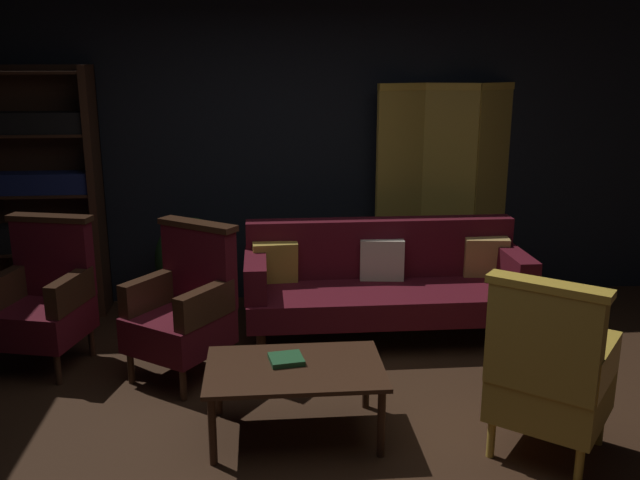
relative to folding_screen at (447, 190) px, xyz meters
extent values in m
plane|color=#331E11|center=(-1.24, -2.27, -0.99)|extent=(10.00, 10.00, 0.00)
cube|color=black|center=(-1.24, 0.18, 0.41)|extent=(7.20, 0.10, 2.80)
cube|color=#B29338|center=(-0.43, -0.03, -0.04)|extent=(0.44, 0.19, 1.90)
cube|color=gold|center=(-0.43, -0.03, 0.88)|extent=(0.44, 0.20, 0.06)
cube|color=#B29338|center=(0.01, -0.01, -0.04)|extent=(0.45, 0.16, 1.90)
cube|color=gold|center=(0.01, -0.01, 0.88)|extent=(0.45, 0.17, 0.06)
cube|color=#B29338|center=(0.42, 0.05, -0.04)|extent=(0.40, 0.27, 1.90)
cube|color=gold|center=(0.42, 0.05, 0.88)|extent=(0.41, 0.28, 0.06)
cube|color=#382114|center=(-2.97, -0.09, 0.04)|extent=(0.06, 0.32, 2.05)
cube|color=#382114|center=(-3.39, 0.06, 0.04)|extent=(0.90, 0.02, 2.05)
cube|color=#382114|center=(-3.39, -0.09, -0.93)|extent=(0.86, 0.30, 0.02)
cube|color=#382114|center=(-3.39, -0.09, -0.44)|extent=(0.86, 0.30, 0.02)
cube|color=black|center=(-3.39, -0.11, -0.32)|extent=(0.78, 0.22, 0.21)
cube|color=#382114|center=(-3.39, -0.09, 0.04)|extent=(0.86, 0.30, 0.02)
cube|color=navy|center=(-3.39, -0.11, 0.13)|extent=(0.78, 0.22, 0.17)
cube|color=#382114|center=(-3.39, -0.09, 0.52)|extent=(0.86, 0.30, 0.02)
cube|color=black|center=(-3.39, -0.11, 0.62)|extent=(0.78, 0.22, 0.17)
cube|color=#382114|center=(-3.39, -0.09, 1.00)|extent=(0.86, 0.30, 0.02)
cylinder|color=#382114|center=(-1.64, -1.22, -0.88)|extent=(0.07, 0.07, 0.22)
cylinder|color=#382114|center=(0.26, -1.22, -0.88)|extent=(0.07, 0.07, 0.22)
cylinder|color=#382114|center=(-1.64, -0.62, -0.88)|extent=(0.07, 0.07, 0.22)
cylinder|color=#382114|center=(0.26, -0.62, -0.88)|extent=(0.07, 0.07, 0.22)
cube|color=#4C0F19|center=(-0.69, -0.92, -0.67)|extent=(2.10, 0.76, 0.20)
cube|color=#4C0F19|center=(-0.69, -0.61, -0.34)|extent=(2.10, 0.18, 0.46)
cube|color=#4C0F19|center=(-1.67, -0.92, -0.44)|extent=(0.16, 0.68, 0.26)
cube|color=#4C0F19|center=(0.29, -0.92, -0.44)|extent=(0.16, 0.68, 0.26)
cube|color=#B79338|center=(-1.52, -0.72, -0.42)|extent=(0.35, 0.16, 0.35)
cube|color=beige|center=(-0.69, -0.72, -0.42)|extent=(0.35, 0.16, 0.34)
cube|color=tan|center=(0.14, -0.72, -0.42)|extent=(0.35, 0.19, 0.35)
cylinder|color=#382114|center=(-1.90, -2.50, -0.79)|extent=(0.04, 0.04, 0.39)
cylinder|color=#382114|center=(-1.00, -2.50, -0.79)|extent=(0.04, 0.04, 0.39)
cylinder|color=#382114|center=(-1.90, -1.96, -0.79)|extent=(0.04, 0.04, 0.39)
cylinder|color=#382114|center=(-1.00, -1.96, -0.79)|extent=(0.04, 0.04, 0.39)
cube|color=#382114|center=(-1.45, -2.23, -0.58)|extent=(1.00, 0.64, 0.03)
cylinder|color=gold|center=(0.24, -2.48, -0.88)|extent=(0.04, 0.04, 0.22)
cylinder|color=gold|center=(-0.12, -2.20, -0.88)|extent=(0.04, 0.04, 0.22)
cylinder|color=gold|center=(-0.05, -2.84, -0.88)|extent=(0.04, 0.04, 0.22)
cylinder|color=gold|center=(-0.41, -2.55, -0.88)|extent=(0.04, 0.04, 0.22)
cube|color=#B79338|center=(-0.08, -2.52, -0.65)|extent=(0.79, 0.79, 0.24)
cube|color=#B79338|center=(-0.23, -2.70, -0.26)|extent=(0.51, 0.45, 0.54)
cube|color=gold|center=(-0.23, -2.70, 0.03)|extent=(0.55, 0.48, 0.04)
cube|color=gold|center=(0.10, -2.67, -0.42)|extent=(0.38, 0.45, 0.22)
cube|color=gold|center=(-0.27, -2.37, -0.42)|extent=(0.38, 0.45, 0.22)
cylinder|color=#382114|center=(-2.98, -1.47, -0.88)|extent=(0.04, 0.04, 0.22)
cylinder|color=#382114|center=(-3.31, -0.91, -0.88)|extent=(0.04, 0.04, 0.22)
cylinder|color=#382114|center=(-2.87, -1.03, -0.88)|extent=(0.04, 0.04, 0.22)
cube|color=#4C0F19|center=(-3.15, -1.19, -0.65)|extent=(0.68, 0.68, 0.24)
cube|color=#4C0F19|center=(-3.09, -0.97, -0.26)|extent=(0.57, 0.26, 0.54)
cube|color=#382114|center=(-3.09, -0.97, 0.03)|extent=(0.61, 0.28, 0.04)
cube|color=#382114|center=(-3.38, -1.13, -0.42)|extent=(0.21, 0.51, 0.22)
cube|color=#382114|center=(-2.92, -1.25, -0.42)|extent=(0.21, 0.51, 0.22)
cylinder|color=#382114|center=(-2.50, -1.49, -0.88)|extent=(0.04, 0.04, 0.22)
cylinder|color=#382114|center=(-2.13, -1.77, -0.88)|extent=(0.04, 0.04, 0.22)
cylinder|color=#382114|center=(-2.23, -1.12, -0.88)|extent=(0.04, 0.04, 0.22)
cylinder|color=#382114|center=(-1.86, -1.39, -0.88)|extent=(0.04, 0.04, 0.22)
cube|color=#4C0F19|center=(-2.18, -1.44, -0.65)|extent=(0.78, 0.78, 0.24)
cube|color=#4C0F19|center=(-2.05, -1.26, -0.26)|extent=(0.52, 0.43, 0.54)
cube|color=#382114|center=(-2.05, -1.26, 0.03)|extent=(0.56, 0.46, 0.04)
cube|color=#382114|center=(-2.38, -1.30, -0.42)|extent=(0.37, 0.46, 0.22)
cube|color=#382114|center=(-1.99, -1.59, -0.42)|extent=(0.37, 0.46, 0.22)
cylinder|color=brown|center=(-2.18, -0.44, -0.85)|extent=(0.28, 0.28, 0.28)
ellipsoid|color=#193D19|center=(-2.18, -0.44, -0.44)|extent=(0.58, 0.58, 0.67)
cube|color=#1E4C28|center=(-1.49, -2.16, -0.55)|extent=(0.21, 0.20, 0.03)
camera|label=1|loc=(-1.61, -5.74, 1.10)|focal=38.23mm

